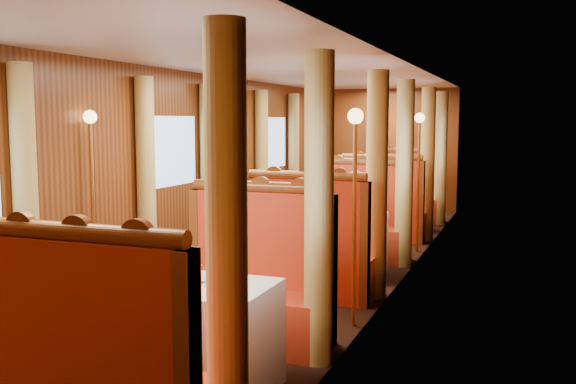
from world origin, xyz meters
The scene contains 45 objects.
floor centered at (0.00, 0.00, 0.00)m, with size 3.00×12.00×0.01m, color black, non-canonical shape.
ceiling centered at (0.00, 0.00, 2.50)m, with size 3.00×12.00×0.01m, color silver, non-canonical shape.
wall_far centered at (0.00, 6.00, 1.25)m, with size 3.00×2.50×0.01m, color brown, non-canonical shape.
wall_left centered at (-1.50, 0.00, 1.25)m, with size 12.00×2.50×0.01m, color brown, non-canonical shape.
wall_right centered at (1.50, 0.00, 1.25)m, with size 12.00×2.50×0.01m, color brown, non-canonical shape.
doorway_far centered at (0.00, 5.97, 1.00)m, with size 0.80×0.04×2.00m, color brown.
table_near centered at (0.75, -3.50, 0.38)m, with size 1.05×0.72×0.75m, color white.
banquette_near_aft centered at (0.75, -2.49, 0.42)m, with size 1.30×0.55×1.34m.
table_mid centered at (0.75, 0.00, 0.38)m, with size 1.05×0.72×0.75m, color white.
banquette_mid_fwd centered at (0.75, -1.01, 0.42)m, with size 1.30×0.55×1.34m.
banquette_mid_aft centered at (0.75, 1.01, 0.42)m, with size 1.30×0.55×1.34m.
table_far centered at (0.75, 3.50, 0.38)m, with size 1.05×0.72×0.75m, color white.
banquette_far_fwd centered at (0.75, 2.49, 0.42)m, with size 1.30×0.55×1.34m.
banquette_far_aft centered at (0.75, 4.51, 0.42)m, with size 1.30×0.55×1.34m.
tea_tray centered at (0.66, -3.58, 0.76)m, with size 0.34×0.26×0.01m, color silver.
teapot_left centered at (0.54, -3.62, 0.81)m, with size 0.15×0.11×0.12m, color silver, non-canonical shape.
teapot_right centered at (0.73, -3.62, 0.81)m, with size 0.16×0.12×0.13m, color silver, non-canonical shape.
teapot_back centered at (0.66, -3.43, 0.82)m, with size 0.16×0.12×0.13m, color silver, non-canonical shape.
fruit_plate centered at (1.05, -3.64, 0.77)m, with size 0.23×0.23×0.05m.
cup_inboard centered at (0.37, -3.40, 0.86)m, with size 0.08×0.08×0.26m.
cup_outboard centered at (0.43, -3.29, 0.86)m, with size 0.08×0.08×0.26m.
rose_vase_mid centered at (0.78, 0.04, 0.93)m, with size 0.06×0.06×0.36m.
rose_vase_far centered at (0.73, 3.51, 0.93)m, with size 0.06×0.06×0.36m.
curtain_left_near_b centered at (-1.38, -2.72, 1.18)m, with size 0.22×0.22×2.35m, color #D7C56E.
window_right_near centered at (1.49, -3.50, 1.45)m, with size 1.20×0.90×0.01m, color #8BADD9, non-canonical shape.
curtain_right_near_a centered at (1.38, -4.28, 1.18)m, with size 0.22×0.22×2.35m, color #D7C56E.
curtain_right_near_b centered at (1.38, -2.72, 1.18)m, with size 0.22×0.22×2.35m, color #D7C56E.
window_left_mid centered at (-1.49, 0.00, 1.45)m, with size 1.20×0.90×0.01m, color #8BADD9, non-canonical shape.
curtain_left_mid_a centered at (-1.38, -0.78, 1.18)m, with size 0.22×0.22×2.35m, color #D7C56E.
curtain_left_mid_b centered at (-1.38, 0.78, 1.18)m, with size 0.22×0.22×2.35m, color #D7C56E.
window_right_mid centered at (1.49, 0.00, 1.45)m, with size 1.20×0.90×0.01m, color #8BADD9, non-canonical shape.
curtain_right_mid_a centered at (1.38, -0.78, 1.18)m, with size 0.22×0.22×2.35m, color #D7C56E.
curtain_right_mid_b centered at (1.38, 0.78, 1.18)m, with size 0.22×0.22×2.35m, color #D7C56E.
window_left_far centered at (-1.49, 3.50, 1.45)m, with size 1.20×0.90×0.01m, color #8BADD9, non-canonical shape.
curtain_left_far_a centered at (-1.38, 2.72, 1.18)m, with size 0.22×0.22×2.35m, color #D7C56E.
curtain_left_far_b centered at (-1.38, 4.28, 1.18)m, with size 0.22×0.22×2.35m, color #D7C56E.
window_right_far centered at (1.49, 3.50, 1.45)m, with size 1.20×0.90×0.01m, color #8BADD9, non-canonical shape.
curtain_right_far_a centered at (1.38, 2.72, 1.18)m, with size 0.22×0.22×2.35m, color #D7C56E.
curtain_right_far_b centered at (1.38, 4.28, 1.18)m, with size 0.22×0.22×2.35m, color #D7C56E.
sconce_left_fore centered at (-1.40, -1.75, 1.38)m, with size 0.14×0.14×1.95m.
sconce_right_fore centered at (1.40, -1.75, 1.38)m, with size 0.14×0.14×1.95m.
sconce_left_aft centered at (-1.40, 1.75, 1.38)m, with size 0.14×0.14×1.95m.
sconce_right_aft centered at (1.40, 1.75, 1.38)m, with size 0.14×0.14×1.95m.
steward centered at (-0.75, 0.24, 0.91)m, with size 0.67×0.44×1.82m, color navy.
passenger centered at (0.75, 0.76, 0.74)m, with size 0.40×0.44×0.76m.
Camera 1 is at (2.82, -7.23, 1.84)m, focal length 40.00 mm.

